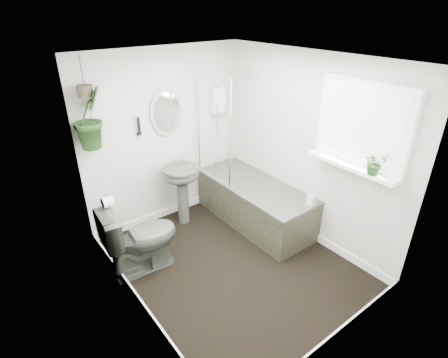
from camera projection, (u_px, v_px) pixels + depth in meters
floor at (232, 263)px, 4.13m from camera, size 2.30×2.80×0.02m
ceiling at (234, 58)px, 3.08m from camera, size 2.30×2.80×0.02m
wall_back at (166, 138)px, 4.60m from camera, size 2.30×0.02×2.30m
wall_front at (351, 242)px, 2.60m from camera, size 2.30×0.02×2.30m
wall_left at (127, 212)px, 2.97m from camera, size 0.02×2.80×2.30m
wall_right at (307, 150)px, 4.23m from camera, size 0.02×2.80×2.30m
skirting at (232, 259)px, 4.10m from camera, size 2.30×2.80×0.10m
bathtub at (255, 203)px, 4.78m from camera, size 0.72×1.72×0.58m
bath_screen at (213, 130)px, 4.50m from camera, size 0.04×0.72×1.40m
shower_box at (218, 100)px, 4.80m from camera, size 0.20×0.10×0.35m
oval_mirror at (167, 112)px, 4.42m from camera, size 0.46×0.03×0.62m
wall_sconce at (139, 126)px, 4.25m from camera, size 0.04×0.04×0.22m
toilet_roll_holder at (108, 202)px, 3.61m from camera, size 0.11×0.11×0.11m
window_recess at (363, 126)px, 3.47m from camera, size 0.08×1.00×0.90m
window_sill at (352, 166)px, 3.62m from camera, size 0.18×1.00×0.04m
window_blinds at (360, 127)px, 3.44m from camera, size 0.01×0.86×0.76m
toilet at (141, 238)px, 3.87m from camera, size 0.85×0.52×0.83m
pedestal_sink at (183, 195)px, 4.72m from camera, size 0.51×0.44×0.83m
sill_plant at (375, 163)px, 3.36m from camera, size 0.27×0.25×0.23m
hanging_plant at (90, 117)px, 3.74m from camera, size 0.48×0.45×0.68m
soap_bottle at (312, 198)px, 4.14m from camera, size 0.09×0.09×0.19m
hanging_pot at (85, 91)px, 3.61m from camera, size 0.16×0.16×0.12m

